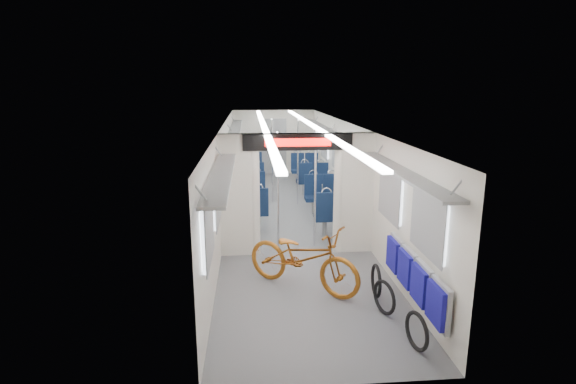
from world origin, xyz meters
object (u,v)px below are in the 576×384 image
object	(u,v)px
seat_bay_near_left	(248,197)
stanchion_far_right	(298,162)
bike_hoop_b	(384,299)
stanchion_far_left	(272,161)
flip_bench	(414,276)
bicycle	(303,257)
seat_bay_near_right	(329,201)
bike_hoop_c	(376,282)
stanchion_near_left	(278,190)
bike_hoop_a	(417,333)
seat_bay_far_left	(248,171)
stanchion_near_right	(315,190)
seat_bay_far_right	(308,171)

from	to	relation	value
seat_bay_near_left	stanchion_far_right	size ratio (longest dim) A/B	0.88
bike_hoop_b	stanchion_far_right	xyz separation A→B (m)	(-0.57, 6.10, 0.92)
seat_bay_near_left	stanchion_far_left	world-z (taller)	stanchion_far_left
flip_bench	stanchion_far_left	distance (m)	6.65
stanchion_far_right	bicycle	bearing A→B (deg)	-95.22
seat_bay_near_right	stanchion_far_right	size ratio (longest dim) A/B	0.89
bike_hoop_c	stanchion_near_left	distance (m)	2.87
bike_hoop_c	stanchion_far_right	distance (m)	5.68
bike_hoop_c	seat_bay_near_left	world-z (taller)	seat_bay_near_left
bike_hoop_b	bike_hoop_a	bearing A→B (deg)	-81.55
flip_bench	stanchion_near_left	xyz separation A→B (m)	(-1.69, 2.96, 0.57)
seat_bay_far_left	stanchion_far_left	size ratio (longest dim) A/B	0.94
stanchion_near_right	bike_hoop_c	bearing A→B (deg)	-75.05
seat_bay_near_left	seat_bay_far_left	size ratio (longest dim) A/B	0.94
bike_hoop_a	seat_bay_near_left	size ratio (longest dim) A/B	0.24
bicycle	seat_bay_near_left	xyz separation A→B (m)	(-0.86, 3.90, 0.02)
bicycle	seat_bay_near_left	size ratio (longest dim) A/B	0.98
bike_hoop_b	seat_bay_far_left	size ratio (longest dim) A/B	0.23
bike_hoop_a	bike_hoop_c	distance (m)	1.43
seat_bay_far_left	seat_bay_far_right	bearing A→B (deg)	-3.11
seat_bay_near_right	seat_bay_near_left	bearing A→B (deg)	164.04
flip_bench	seat_bay_far_left	distance (m)	8.46
stanchion_far_right	seat_bay_far_right	bearing A→B (deg)	74.14
seat_bay_far_left	stanchion_far_left	xyz separation A→B (m)	(0.67, -1.73, 0.60)
bike_hoop_a	seat_bay_far_right	distance (m)	8.89
flip_bench	seat_bay_near_left	size ratio (longest dim) A/B	1.06
seat_bay_far_left	stanchion_far_right	xyz separation A→B (m)	(1.33, -1.99, 0.60)
seat_bay_far_right	bike_hoop_a	bearing A→B (deg)	-88.90
bike_hoop_c	stanchion_near_left	size ratio (longest dim) A/B	0.23
seat_bay_near_right	seat_bay_far_right	size ratio (longest dim) A/B	1.01
bike_hoop_b	seat_bay_near_right	world-z (taller)	seat_bay_near_right
seat_bay_far_left	stanchion_near_left	world-z (taller)	stanchion_near_left
seat_bay_near_right	stanchion_near_left	bearing A→B (deg)	-132.37
bicycle	bike_hoop_c	size ratio (longest dim) A/B	3.82
stanchion_near_left	stanchion_far_right	xyz separation A→B (m)	(0.73, 3.20, 0.00)
bike_hoop_b	seat_bay_near_right	distance (m)	4.30
stanchion_far_right	bike_hoop_b	bearing A→B (deg)	-84.64
seat_bay_far_right	stanchion_near_right	bearing A→B (deg)	-96.05
seat_bay_near_left	seat_bay_far_right	distance (m)	3.68
bike_hoop_a	bike_hoop_c	world-z (taller)	bike_hoop_c
bicycle	stanchion_near_right	distance (m)	2.07
bike_hoop_a	stanchion_near_left	size ratio (longest dim) A/B	0.21
seat_bay_far_left	stanchion_near_left	size ratio (longest dim) A/B	0.94
bike_hoop_c	seat_bay_near_left	size ratio (longest dim) A/B	0.26
seat_bay_near_right	seat_bay_far_left	distance (m)	4.24
bike_hoop_a	stanchion_far_left	size ratio (longest dim) A/B	0.21
stanchion_near_right	seat_bay_near_right	bearing A→B (deg)	69.42
stanchion_far_right	stanchion_far_left	bearing A→B (deg)	158.71
bike_hoop_b	stanchion_near_right	world-z (taller)	stanchion_near_right
stanchion_near_left	stanchion_near_right	size ratio (longest dim) A/B	1.00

